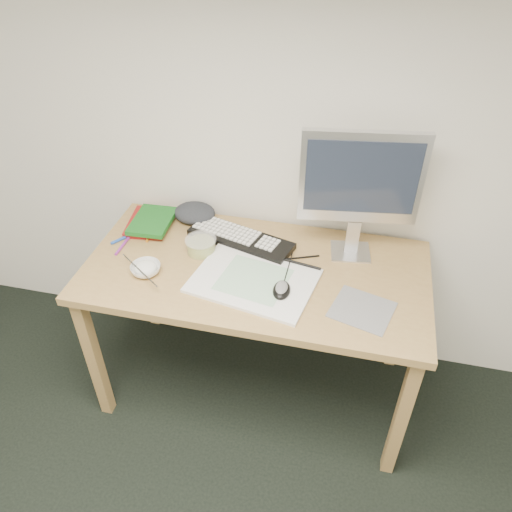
{
  "coord_description": "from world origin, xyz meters",
  "views": [
    {
      "loc": [
        0.52,
        -0.1,
        2.05
      ],
      "look_at": [
        0.16,
        1.41,
        0.83
      ],
      "focal_mm": 35.0,
      "sensor_mm": 36.0,
      "label": 1
    }
  ],
  "objects_px": {
    "sketchpad": "(254,281)",
    "rice_bowl": "(146,269)",
    "desk": "(255,283)",
    "monitor": "(361,182)",
    "keyboard": "(241,239)"
  },
  "relations": [
    {
      "from": "desk",
      "to": "keyboard",
      "type": "height_order",
      "value": "keyboard"
    },
    {
      "from": "desk",
      "to": "sketchpad",
      "type": "distance_m",
      "value": 0.12
    },
    {
      "from": "desk",
      "to": "monitor",
      "type": "height_order",
      "value": "monitor"
    },
    {
      "from": "monitor",
      "to": "sketchpad",
      "type": "bearing_deg",
      "value": -150.04
    },
    {
      "from": "keyboard",
      "to": "monitor",
      "type": "distance_m",
      "value": 0.58
    },
    {
      "from": "desk",
      "to": "monitor",
      "type": "bearing_deg",
      "value": 27.86
    },
    {
      "from": "sketchpad",
      "to": "rice_bowl",
      "type": "relative_size",
      "value": 3.88
    },
    {
      "from": "desk",
      "to": "monitor",
      "type": "relative_size",
      "value": 2.55
    },
    {
      "from": "sketchpad",
      "to": "monitor",
      "type": "height_order",
      "value": "monitor"
    },
    {
      "from": "desk",
      "to": "sketchpad",
      "type": "relative_size",
      "value": 2.98
    },
    {
      "from": "desk",
      "to": "rice_bowl",
      "type": "bearing_deg",
      "value": -163.11
    },
    {
      "from": "rice_bowl",
      "to": "desk",
      "type": "bearing_deg",
      "value": 16.89
    },
    {
      "from": "desk",
      "to": "sketchpad",
      "type": "height_order",
      "value": "sketchpad"
    },
    {
      "from": "sketchpad",
      "to": "keyboard",
      "type": "distance_m",
      "value": 0.27
    },
    {
      "from": "keyboard",
      "to": "sketchpad",
      "type": "bearing_deg",
      "value": -48.85
    }
  ]
}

